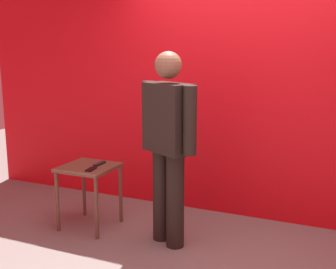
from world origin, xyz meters
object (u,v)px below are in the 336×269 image
object	(u,v)px
side_table	(89,176)
standing_person	(168,139)
cell_phone	(91,169)
tv_remote	(100,164)

from	to	relation	value
side_table	standing_person	bearing A→B (deg)	-1.22
side_table	cell_phone	distance (m)	0.19
side_table	cell_phone	world-z (taller)	cell_phone
side_table	tv_remote	size ratio (longest dim) A/B	3.76
standing_person	side_table	world-z (taller)	standing_person
standing_person	cell_phone	size ratio (longest dim) A/B	12.28
tv_remote	cell_phone	bearing A→B (deg)	-81.18
cell_phone	tv_remote	bearing A→B (deg)	89.27
standing_person	side_table	distance (m)	0.99
tv_remote	standing_person	bearing A→B (deg)	-5.79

